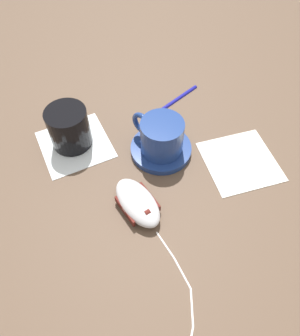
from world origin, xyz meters
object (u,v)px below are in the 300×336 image
at_px(coffee_cup, 161,136).
at_px(pen, 173,101).
at_px(computer_mouse, 138,203).
at_px(saucer, 161,149).
at_px(drinking_glass, 69,128).

height_order(coffee_cup, pen, coffee_cup).
bearing_deg(coffee_cup, computer_mouse, -56.14).
distance_m(saucer, computer_mouse, 0.13).
distance_m(coffee_cup, pen, 0.15).
height_order(coffee_cup, drinking_glass, drinking_glass).
relative_size(saucer, drinking_glass, 1.47).
bearing_deg(pen, drinking_glass, -98.20).
xyz_separation_m(computer_mouse, pen, (-0.17, 0.22, -0.01)).
distance_m(computer_mouse, drinking_glass, 0.20).
xyz_separation_m(computer_mouse, drinking_glass, (-0.20, -0.01, 0.03)).
distance_m(coffee_cup, drinking_glass, 0.18).
bearing_deg(saucer, pen, 130.13).
xyz_separation_m(coffee_cup, pen, (-0.09, 0.11, -0.04)).
height_order(computer_mouse, drinking_glass, drinking_glass).
bearing_deg(drinking_glass, computer_mouse, 4.18).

